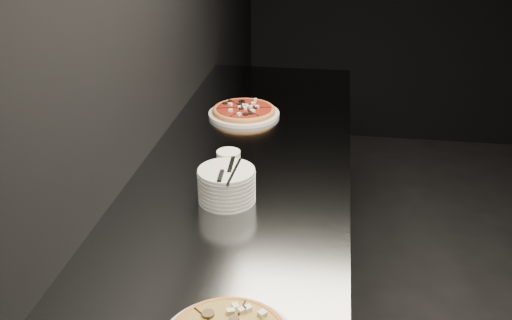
# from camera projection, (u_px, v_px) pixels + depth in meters

# --- Properties ---
(wall_left) EXTENTS (0.02, 5.00, 2.80)m
(wall_left) POSITION_uv_depth(u_px,v_px,m) (133.00, 26.00, 1.87)
(wall_left) COLOR black
(wall_left) RESTS_ON floor
(counter) EXTENTS (0.74, 2.44, 0.92)m
(counter) POSITION_uv_depth(u_px,v_px,m) (246.00, 270.00, 2.23)
(counter) COLOR slate
(counter) RESTS_ON floor
(pizza_tomato) EXTENTS (0.32, 0.32, 0.04)m
(pizza_tomato) POSITION_uv_depth(u_px,v_px,m) (244.00, 111.00, 2.46)
(pizza_tomato) COLOR silver
(pizza_tomato) RESTS_ON counter
(plate_stack) EXTENTS (0.18, 0.18, 0.11)m
(plate_stack) POSITION_uv_depth(u_px,v_px,m) (227.00, 185.00, 1.78)
(plate_stack) COLOR silver
(plate_stack) RESTS_ON counter
(cutlery) EXTENTS (0.07, 0.19, 0.01)m
(cutlery) POSITION_uv_depth(u_px,v_px,m) (228.00, 171.00, 1.74)
(cutlery) COLOR silver
(cutlery) RESTS_ON plate_stack
(ramekin) EXTENTS (0.08, 0.08, 0.07)m
(ramekin) POSITION_uv_depth(u_px,v_px,m) (229.00, 160.00, 1.98)
(ramekin) COLOR white
(ramekin) RESTS_ON counter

